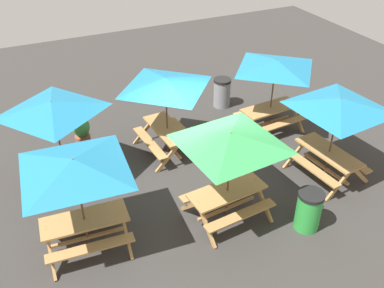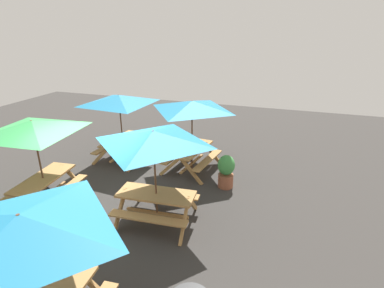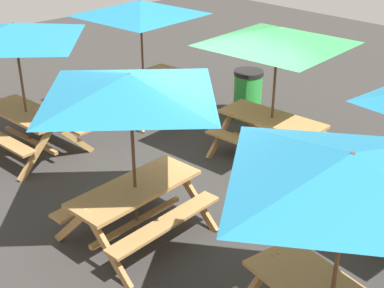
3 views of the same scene
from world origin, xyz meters
TOP-DOWN VIEW (x-y plane):
  - ground_plane at (0.00, 0.00)m, footprint 24.00×24.00m
  - picnic_table_0 at (-0.13, 1.42)m, footprint 2.14×2.14m
  - picnic_table_1 at (0.08, -1.66)m, footprint 2.82×2.82m
  - picnic_table_2 at (-3.04, 1.33)m, footprint 2.27×2.27m
  - picnic_table_3 at (-3.07, -1.21)m, footprint 2.82×2.82m
  - picnic_table_4 at (3.16, 1.22)m, footprint 2.16×2.16m
  - potted_plant_0 at (-2.29, 2.62)m, footprint 0.49×0.49m

SIDE VIEW (x-z plane):
  - ground_plane at x=0.00m, z-range 0.00..0.00m
  - potted_plant_0 at x=-2.29m, z-range 0.03..1.02m
  - picnic_table_0 at x=-0.13m, z-range 0.82..3.16m
  - picnic_table_1 at x=0.08m, z-range 0.82..3.16m
  - picnic_table_2 at x=-3.04m, z-range 0.82..3.16m
  - picnic_table_3 at x=-3.07m, z-range 0.82..3.16m
  - picnic_table_4 at x=3.16m, z-range 0.82..3.16m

